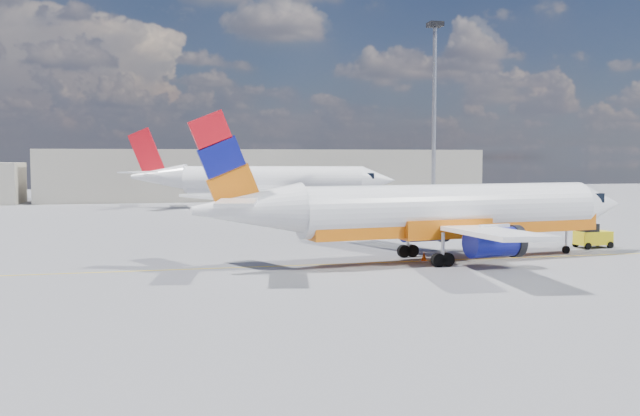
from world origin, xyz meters
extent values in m
plane|color=slate|center=(0.00, 0.00, 0.00)|extent=(240.00, 240.00, 0.00)
cube|color=yellow|center=(0.00, 3.00, 0.01)|extent=(70.00, 0.15, 0.01)
cube|color=#BCB6A2|center=(5.00, 75.00, 4.00)|extent=(70.00, 14.00, 8.00)
cylinder|color=white|center=(6.15, 2.96, 3.41)|extent=(21.10, 6.08, 3.22)
cone|color=white|center=(18.36, 4.67, 3.41)|extent=(4.20, 3.72, 3.22)
cone|color=white|center=(-7.47, 1.06, 3.75)|extent=(7.00, 3.95, 3.06)
cube|color=black|center=(17.04, 4.49, 3.93)|extent=(1.90, 2.38, 0.66)
cube|color=orange|center=(6.62, 3.03, 2.32)|extent=(21.03, 5.52, 1.14)
cube|color=white|center=(3.82, 9.34, 2.56)|extent=(7.07, 11.69, 0.76)
cube|color=white|center=(5.66, -3.81, 2.56)|extent=(4.21, 11.63, 0.76)
cylinder|color=navy|center=(6.03, 7.26, 1.66)|extent=(3.63, 2.26, 1.80)
cylinder|color=navy|center=(7.21, -1.19, 1.66)|extent=(3.63, 2.26, 1.80)
cylinder|color=black|center=(7.53, 7.47, 1.66)|extent=(0.75, 2.04, 1.99)
cylinder|color=black|center=(8.71, -0.98, 1.66)|extent=(0.75, 2.04, 1.99)
cube|color=orange|center=(-8.87, 0.86, 6.64)|extent=(4.45, 0.90, 5.92)
cube|color=white|center=(-9.29, 3.87, 4.36)|extent=(3.95, 5.18, 0.17)
cube|color=white|center=(-8.45, -2.14, 4.36)|extent=(2.88, 5.03, 0.17)
cylinder|color=#9C9CA4|center=(15.54, 4.28, 1.19)|extent=(0.19, 0.19, 1.99)
cylinder|color=black|center=(15.54, 4.28, 0.27)|extent=(0.56, 0.30, 0.53)
cylinder|color=black|center=(3.96, 4.96, 0.43)|extent=(0.90, 0.48, 0.85)
cylinder|color=black|center=(4.59, 0.45, 0.43)|extent=(0.90, 0.48, 0.85)
cylinder|color=white|center=(2.40, 51.79, 3.82)|extent=(23.33, 10.71, 3.61)
cone|color=white|center=(15.52, 47.49, 3.82)|extent=(5.16, 4.76, 3.61)
cone|color=white|center=(-12.24, 56.59, 4.20)|extent=(8.14, 5.58, 3.43)
cube|color=black|center=(14.11, 47.95, 4.41)|extent=(2.48, 2.88, 0.74)
cube|color=white|center=(2.90, 51.63, 2.60)|extent=(23.14, 10.11, 1.27)
cube|color=white|center=(3.20, 59.35, 2.87)|extent=(4.31, 12.96, 0.85)
cube|color=white|center=(-1.43, 45.22, 2.87)|extent=(9.66, 12.60, 0.85)
cylinder|color=white|center=(4.39, 56.17, 1.86)|extent=(4.26, 3.11, 2.02)
cylinder|color=white|center=(1.41, 47.08, 1.86)|extent=(4.26, 3.11, 2.02)
cylinder|color=black|center=(6.01, 55.64, 1.86)|extent=(1.20, 2.29, 2.23)
cylinder|color=black|center=(3.03, 46.55, 1.86)|extent=(1.20, 2.29, 2.23)
cube|color=red|center=(-13.76, 57.09, 7.44)|extent=(4.84, 1.86, 6.63)
cube|color=white|center=(-12.70, 60.32, 4.89)|extent=(2.35, 5.32, 0.19)
cube|color=white|center=(-14.82, 53.86, 4.89)|extent=(5.02, 5.67, 0.19)
cylinder|color=#9C9CA4|center=(12.49, 48.48, 1.33)|extent=(0.24, 0.24, 2.23)
cylinder|color=black|center=(12.49, 48.48, 0.30)|extent=(0.64, 0.43, 0.59)
cylinder|color=black|center=(1.17, 54.88, 0.48)|extent=(1.03, 0.68, 0.96)
cylinder|color=black|center=(-0.42, 50.03, 0.48)|extent=(1.03, 0.68, 0.96)
cylinder|color=black|center=(18.19, 7.20, 0.25)|extent=(0.51, 0.24, 0.50)
cylinder|color=black|center=(18.31, 5.81, 0.25)|extent=(0.51, 0.24, 0.50)
cylinder|color=black|center=(20.18, 7.37, 0.25)|extent=(0.51, 0.24, 0.50)
cylinder|color=black|center=(20.30, 5.98, 0.25)|extent=(0.51, 0.24, 0.50)
cube|color=yellow|center=(19.24, 6.59, 0.75)|extent=(2.71, 1.62, 1.00)
cube|color=black|center=(18.75, 6.55, 1.55)|extent=(1.30, 1.30, 0.60)
cube|color=white|center=(4.28, 2.84, 0.02)|extent=(0.44, 0.44, 0.04)
cone|color=#FF570A|center=(4.28, 2.84, 0.33)|extent=(0.38, 0.38, 0.58)
cylinder|color=#9C9CA4|center=(19.48, 38.71, 10.97)|extent=(0.48, 0.48, 21.95)
cube|color=black|center=(19.48, 38.71, 22.28)|extent=(1.65, 1.65, 0.55)
camera|label=1|loc=(-12.76, -40.50, 6.78)|focal=40.00mm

